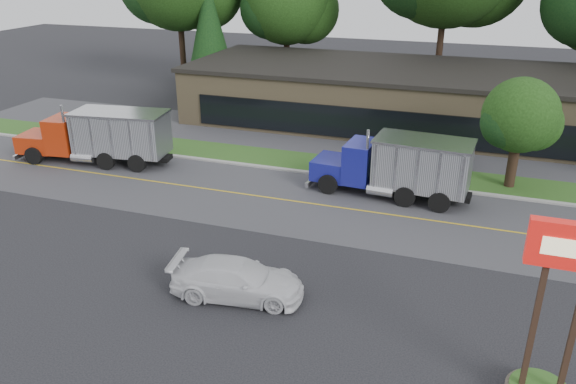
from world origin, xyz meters
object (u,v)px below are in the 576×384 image
at_px(dump_truck_red, 102,135).
at_px(bilo_sign, 549,348).
at_px(dump_truck_blue, 400,165).
at_px(rally_car, 237,279).

bearing_deg(dump_truck_red, bilo_sign, 143.74).
bearing_deg(bilo_sign, dump_truck_blue, 114.24).
distance_m(dump_truck_red, dump_truck_blue, 18.37).
bearing_deg(dump_truck_blue, rally_car, 74.03).
xyz_separation_m(dump_truck_red, rally_car, (14.01, -11.02, -1.07)).
xyz_separation_m(dump_truck_blue, rally_car, (-4.35, -11.67, -1.06)).
distance_m(dump_truck_blue, rally_car, 12.50).
height_order(bilo_sign, rally_car, bilo_sign).
distance_m(bilo_sign, dump_truck_red, 28.02).
height_order(bilo_sign, dump_truck_red, bilo_sign).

